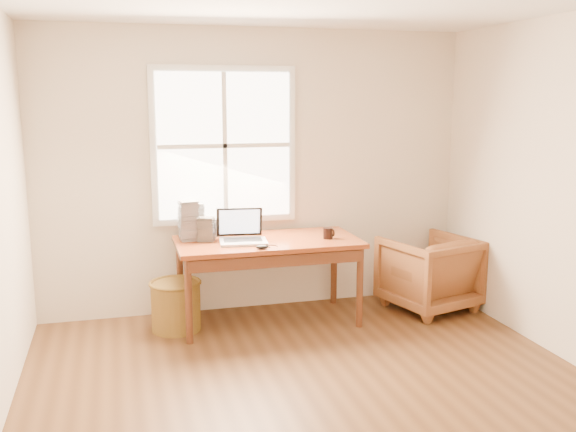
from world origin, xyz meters
name	(u,v)px	position (x,y,z in m)	size (l,w,h in m)	color
room_shell	(325,207)	(-0.02, 0.16, 1.32)	(4.04, 4.54, 2.64)	brown
desk	(268,242)	(0.00, 1.80, 0.73)	(1.60, 0.80, 0.04)	brown
armchair	(429,273)	(1.55, 1.74, 0.35)	(0.75, 0.77, 0.70)	brown
wicker_stool	(176,306)	(-0.81, 1.80, 0.21)	(0.42, 0.42, 0.42)	brown
laptop	(243,227)	(-0.23, 1.73, 0.89)	(0.38, 0.40, 0.29)	#B0B2B7
mouse	(262,247)	(-0.12, 1.48, 0.77)	(0.10, 0.06, 0.03)	black
coffee_mug	(328,233)	(0.53, 1.71, 0.80)	(0.09, 0.09, 0.10)	black
cd_stack_a	(194,220)	(-0.60, 2.10, 0.90)	(0.15, 0.13, 0.30)	silver
cd_stack_b	(206,229)	(-0.52, 1.90, 0.86)	(0.14, 0.12, 0.21)	black
cd_stack_c	(189,220)	(-0.67, 1.96, 0.93)	(0.16, 0.14, 0.35)	#9B9DA8
cd_stack_d	(215,226)	(-0.41, 2.10, 0.83)	(0.13, 0.11, 0.16)	silver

